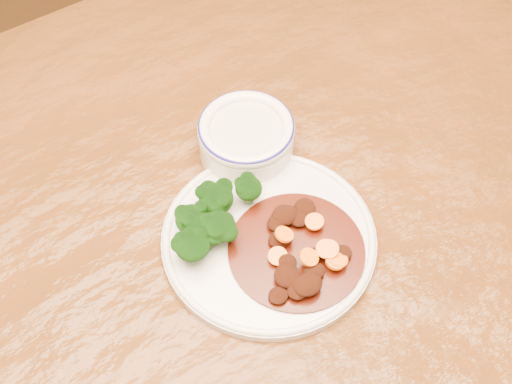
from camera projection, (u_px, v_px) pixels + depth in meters
name	position (u px, v px, depth m)	size (l,w,h in m)	color
dining_table	(232.00, 254.00, 0.90)	(1.59, 1.05, 0.75)	#5E2F10
dinner_plate	(269.00, 239.00, 0.81)	(0.25, 0.25, 0.02)	silver
broccoli_florets	(211.00, 218.00, 0.79)	(0.12, 0.08, 0.04)	#628E49
mince_stew	(298.00, 249.00, 0.79)	(0.15, 0.15, 0.03)	#3F1106
dip_bowl	(246.00, 137.00, 0.87)	(0.12, 0.12, 0.05)	white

